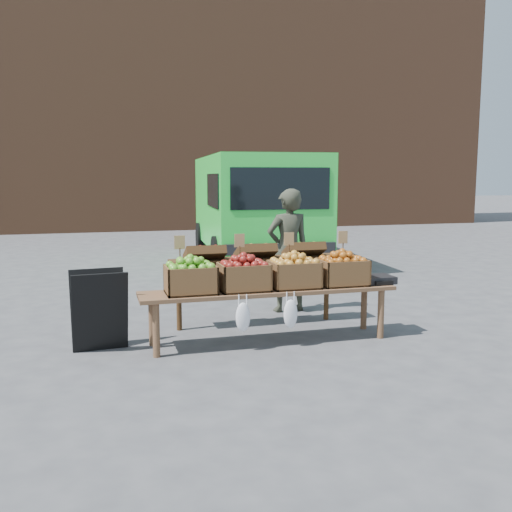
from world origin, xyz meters
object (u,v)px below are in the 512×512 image
object	(u,v)px
display_bench	(269,315)
weighing_scale	(377,279)
crate_russet_pears	(244,277)
back_table	(255,281)
chalkboard_sign	(99,310)
delivery_van	(255,210)
vendor	(288,251)
crate_green_apples	(342,272)
crate_red_apples	(294,274)
crate_golden_apples	(191,280)

from	to	relation	value
display_bench	weighing_scale	size ratio (longest dim) A/B	7.94
crate_russet_pears	weighing_scale	bearing A→B (deg)	0.00
weighing_scale	back_table	bearing A→B (deg)	148.94
crate_russet_pears	weighing_scale	size ratio (longest dim) A/B	1.47
chalkboard_sign	back_table	world-z (taller)	back_table
display_bench	weighing_scale	xyz separation A→B (m)	(1.25, 0.00, 0.33)
delivery_van	vendor	size ratio (longest dim) A/B	3.01
vendor	crate_green_apples	xyz separation A→B (m)	(0.17, -1.28, -0.08)
back_table	crate_russet_pears	distance (m)	0.81
delivery_van	crate_russet_pears	distance (m)	5.90
display_bench	crate_red_apples	distance (m)	0.51
display_bench	back_table	bearing A→B (deg)	85.65
chalkboard_sign	crate_red_apples	distance (m)	2.03
chalkboard_sign	crate_russet_pears	world-z (taller)	crate_russet_pears
delivery_van	chalkboard_sign	size ratio (longest dim) A/B	5.81
display_bench	crate_golden_apples	xyz separation A→B (m)	(-0.82, 0.00, 0.42)
delivery_van	chalkboard_sign	distance (m)	6.32
crate_golden_apples	crate_red_apples	world-z (taller)	same
delivery_van	back_table	xyz separation A→B (m)	(-1.38, -4.92, -0.55)
vendor	display_bench	size ratio (longest dim) A/B	0.59
chalkboard_sign	crate_green_apples	world-z (taller)	crate_green_apples
crate_golden_apples	display_bench	bearing A→B (deg)	0.00
display_bench	crate_russet_pears	world-z (taller)	crate_russet_pears
crate_red_apples	weighing_scale	world-z (taller)	crate_red_apples
delivery_van	vendor	distance (m)	4.44
display_bench	chalkboard_sign	bearing A→B (deg)	173.39
vendor	crate_green_apples	world-z (taller)	vendor
back_table	crate_golden_apples	bearing A→B (deg)	-140.70
back_table	vendor	bearing A→B (deg)	43.03
crate_green_apples	weighing_scale	distance (m)	0.44
vendor	crate_golden_apples	size ratio (longest dim) A/B	3.17
delivery_van	crate_russet_pears	bearing A→B (deg)	-102.19
crate_golden_apples	weighing_scale	world-z (taller)	crate_golden_apples
chalkboard_sign	weighing_scale	size ratio (longest dim) A/B	2.41
delivery_van	crate_russet_pears	size ratio (longest dim) A/B	9.53
chalkboard_sign	back_table	xyz separation A→B (m)	(1.77, 0.52, 0.11)
delivery_van	display_bench	size ratio (longest dim) A/B	1.76
vendor	display_bench	distance (m)	1.52
vendor	weighing_scale	size ratio (longest dim) A/B	4.66
vendor	crate_russet_pears	xyz separation A→B (m)	(-0.93, -1.28, -0.08)
back_table	crate_green_apples	bearing A→B (deg)	-43.07
delivery_van	weighing_scale	size ratio (longest dim) A/B	14.01
back_table	crate_red_apples	distance (m)	0.78
vendor	crate_green_apples	size ratio (longest dim) A/B	3.17
vendor	crate_russet_pears	distance (m)	1.58
vendor	weighing_scale	world-z (taller)	vendor
crate_russet_pears	crate_red_apples	size ratio (longest dim) A/B	1.00
chalkboard_sign	crate_red_apples	bearing A→B (deg)	-11.03
chalkboard_sign	display_bench	size ratio (longest dim) A/B	0.30
vendor	display_bench	xyz separation A→B (m)	(-0.65, -1.28, -0.51)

